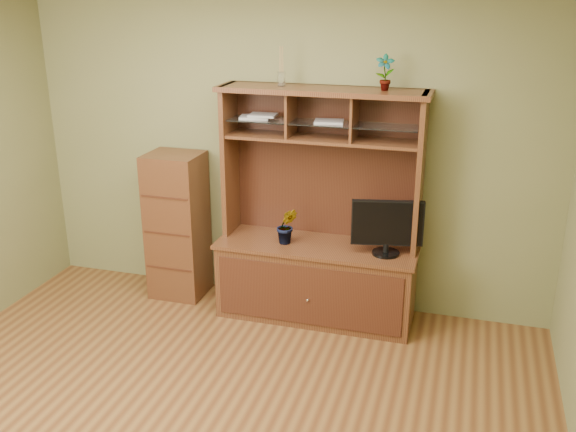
% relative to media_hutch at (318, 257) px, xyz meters
% --- Properties ---
extents(room, '(4.54, 4.04, 2.74)m').
position_rel_media_hutch_xyz_m(room, '(-0.36, -1.73, 0.83)').
color(room, brown).
rests_on(room, ground).
extents(media_hutch, '(1.66, 0.61, 1.90)m').
position_rel_media_hutch_xyz_m(media_hutch, '(0.00, 0.00, 0.00)').
color(media_hutch, '#401F12').
rests_on(media_hutch, room).
extents(monitor, '(0.55, 0.21, 0.44)m').
position_rel_media_hutch_xyz_m(monitor, '(0.57, -0.08, 0.36)').
color(monitor, black).
rests_on(monitor, media_hutch).
extents(orchid_plant, '(0.20, 0.18, 0.30)m').
position_rel_media_hutch_xyz_m(orchid_plant, '(-0.24, -0.08, 0.28)').
color(orchid_plant, '#255C1F').
rests_on(orchid_plant, media_hutch).
extents(top_plant, '(0.15, 0.11, 0.27)m').
position_rel_media_hutch_xyz_m(top_plant, '(0.47, 0.08, 1.51)').
color(top_plant, '#325C20').
rests_on(top_plant, media_hutch).
extents(reed_diffuser, '(0.06, 0.06, 0.30)m').
position_rel_media_hutch_xyz_m(reed_diffuser, '(-0.33, 0.08, 1.50)').
color(reed_diffuser, silver).
rests_on(reed_diffuser, media_hutch).
extents(magazines, '(0.87, 0.22, 0.04)m').
position_rel_media_hutch_xyz_m(magazines, '(-0.34, 0.08, 1.13)').
color(magazines, '#B2B2B7').
rests_on(magazines, media_hutch).
extents(side_cabinet, '(0.46, 0.42, 1.30)m').
position_rel_media_hutch_xyz_m(side_cabinet, '(-1.28, 0.04, 0.13)').
color(side_cabinet, '#401F12').
rests_on(side_cabinet, room).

